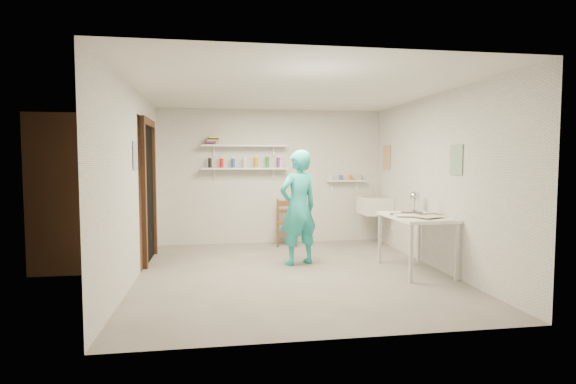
{
  "coord_description": "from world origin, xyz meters",
  "views": [
    {
      "loc": [
        -0.98,
        -5.79,
        1.49
      ],
      "look_at": [
        0.0,
        0.4,
        1.05
      ],
      "focal_mm": 28.0,
      "sensor_mm": 36.0,
      "label": 1
    }
  ],
  "objects": [
    {
      "name": "floor",
      "position": [
        0.0,
        0.0,
        -0.01
      ],
      "size": [
        4.0,
        4.5,
        0.02
      ],
      "primitive_type": "cube",
      "color": "slate",
      "rests_on": "ground"
    },
    {
      "name": "papers",
      "position": [
        1.64,
        -0.18,
        0.77
      ],
      "size": [
        0.3,
        0.22,
        0.03
      ],
      "color": "silver",
      "rests_on": "work_table"
    },
    {
      "name": "wall_right",
      "position": [
        2.01,
        0.0,
        1.2
      ],
      "size": [
        0.02,
        4.5,
        2.4
      ],
      "primitive_type": "cube",
      "color": "silver",
      "rests_on": "ground"
    },
    {
      "name": "man",
      "position": [
        0.16,
        0.48,
        0.82
      ],
      "size": [
        0.7,
        0.59,
        1.64
      ],
      "primitive_type": "imported",
      "rotation": [
        0.0,
        0.0,
        3.53
      ],
      "color": "#23B3AD",
      "rests_on": "ground"
    },
    {
      "name": "spray_cans",
      "position": [
        -0.5,
        2.13,
        1.45
      ],
      "size": [
        1.26,
        0.06,
        0.17
      ],
      "color": "black",
      "rests_on": "shelf_lower"
    },
    {
      "name": "poster_right_a",
      "position": [
        1.99,
        1.8,
        1.55
      ],
      "size": [
        0.01,
        0.34,
        0.42
      ],
      "primitive_type": "cube",
      "color": "#995933",
      "rests_on": "wall_right"
    },
    {
      "name": "wall_back",
      "position": [
        0.0,
        2.26,
        1.2
      ],
      "size": [
        4.0,
        0.02,
        2.4
      ],
      "primitive_type": "cube",
      "color": "silver",
      "rests_on": "ground"
    },
    {
      "name": "doorway_recess",
      "position": [
        -1.99,
        1.05,
        1.0
      ],
      "size": [
        0.02,
        0.9,
        2.0
      ],
      "primitive_type": "cube",
      "color": "black",
      "rests_on": "wall_left"
    },
    {
      "name": "shelf_lower",
      "position": [
        -0.5,
        2.13,
        1.35
      ],
      "size": [
        1.5,
        0.22,
        0.03
      ],
      "primitive_type": "cube",
      "color": "white",
      "rests_on": "wall_back"
    },
    {
      "name": "door_jamb_far",
      "position": [
        -1.97,
        1.55,
        1.0
      ],
      "size": [
        0.06,
        0.1,
        2.0
      ],
      "primitive_type": "cube",
      "color": "brown",
      "rests_on": "ground"
    },
    {
      "name": "door_jamb_near",
      "position": [
        -1.97,
        0.55,
        1.0
      ],
      "size": [
        0.06,
        0.1,
        2.0
      ],
      "primitive_type": "cube",
      "color": "brown",
      "rests_on": "ground"
    },
    {
      "name": "poster_right_b",
      "position": [
        1.99,
        -0.55,
        1.5
      ],
      "size": [
        0.01,
        0.3,
        0.38
      ],
      "primitive_type": "cube",
      "color": "#3F724C",
      "rests_on": "wall_right"
    },
    {
      "name": "shelf_upper",
      "position": [
        -0.5,
        2.13,
        1.75
      ],
      "size": [
        1.5,
        0.22,
        0.03
      ],
      "primitive_type": "cube",
      "color": "white",
      "rests_on": "wall_back"
    },
    {
      "name": "wall_clock",
      "position": [
        0.25,
        0.68,
        1.09
      ],
      "size": [
        0.29,
        0.14,
        0.29
      ],
      "primitive_type": "cylinder",
      "rotation": [
        1.57,
        0.0,
        0.38
      ],
      "color": "beige",
      "rests_on": "man"
    },
    {
      "name": "book_stack",
      "position": [
        -1.06,
        2.13,
        1.83
      ],
      "size": [
        0.26,
        0.14,
        0.14
      ],
      "color": "red",
      "rests_on": "shelf_upper"
    },
    {
      "name": "wall_front",
      "position": [
        0.0,
        -2.26,
        1.2
      ],
      "size": [
        4.0,
        0.02,
        2.4
      ],
      "primitive_type": "cube",
      "color": "silver",
      "rests_on": "ground"
    },
    {
      "name": "work_table",
      "position": [
        1.64,
        -0.18,
        0.38
      ],
      "size": [
        0.68,
        1.13,
        0.76
      ],
      "primitive_type": "cube",
      "color": "white",
      "rests_on": "ground"
    },
    {
      "name": "door_lintel",
      "position": [
        -1.97,
        1.05,
        2.05
      ],
      "size": [
        0.06,
        1.05,
        0.1
      ],
      "primitive_type": "cube",
      "color": "brown",
      "rests_on": "wall_left"
    },
    {
      "name": "desk_lamp",
      "position": [
        1.83,
        0.27,
        0.98
      ],
      "size": [
        0.14,
        0.14,
        0.14
      ],
      "primitive_type": "sphere",
      "color": "silver",
      "rests_on": "work_table"
    },
    {
      "name": "ceiling",
      "position": [
        0.0,
        0.0,
        2.41
      ],
      "size": [
        4.0,
        4.5,
        0.02
      ],
      "primitive_type": "cube",
      "color": "silver",
      "rests_on": "wall_back"
    },
    {
      "name": "corridor_box",
      "position": [
        -2.7,
        1.05,
        1.05
      ],
      "size": [
        1.4,
        1.5,
        2.1
      ],
      "primitive_type": "cube",
      "color": "brown",
      "rests_on": "ground"
    },
    {
      "name": "wooden_chair",
      "position": [
        0.22,
        1.91,
        0.41
      ],
      "size": [
        0.43,
        0.41,
        0.82
      ],
      "primitive_type": "cube",
      "rotation": [
        0.0,
        0.0,
        -0.13
      ],
      "color": "brown",
      "rests_on": "ground"
    },
    {
      "name": "ledge_shelf",
      "position": [
        1.35,
        2.17,
        1.12
      ],
      "size": [
        0.7,
        0.14,
        0.03
      ],
      "primitive_type": "cube",
      "color": "white",
      "rests_on": "wall_back"
    },
    {
      "name": "wall_left",
      "position": [
        -2.01,
        0.0,
        1.2
      ],
      "size": [
        0.02,
        4.5,
        2.4
      ],
      "primitive_type": "cube",
      "color": "silver",
      "rests_on": "ground"
    },
    {
      "name": "belfast_sink",
      "position": [
        1.75,
        1.7,
        0.7
      ],
      "size": [
        0.48,
        0.6,
        0.3
      ],
      "primitive_type": "cube",
      "color": "white",
      "rests_on": "wall_right"
    },
    {
      "name": "poster_left",
      "position": [
        -1.99,
        0.05,
        1.55
      ],
      "size": [
        0.01,
        0.28,
        0.36
      ],
      "primitive_type": "cube",
      "color": "#334C7F",
      "rests_on": "wall_left"
    },
    {
      "name": "ledge_pots",
      "position": [
        1.35,
        2.17,
        1.18
      ],
      "size": [
        0.48,
        0.07,
        0.09
      ],
      "color": "silver",
      "rests_on": "ledge_shelf"
    }
  ]
}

